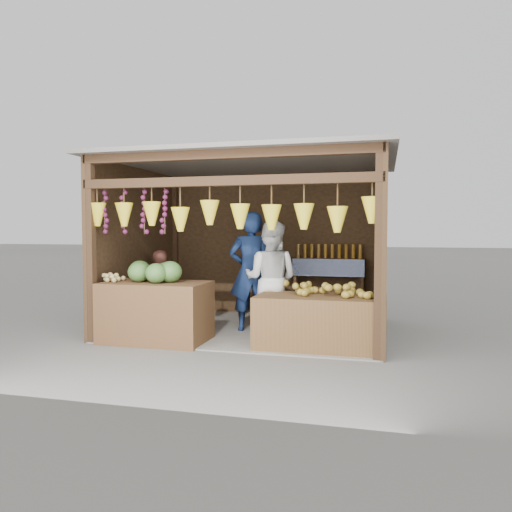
{
  "coord_description": "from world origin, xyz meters",
  "views": [
    {
      "loc": [
        2.0,
        -7.54,
        1.58
      ],
      "look_at": [
        0.08,
        -0.1,
        1.17
      ],
      "focal_mm": 35.0,
      "sensor_mm": 36.0,
      "label": 1
    }
  ],
  "objects_px": {
    "counter_right": "(320,322)",
    "man_standing": "(251,272)",
    "woman_standing": "(271,279)",
    "vendor_seated": "(160,279)",
    "counter_left": "(156,312)"
  },
  "relations": [
    {
      "from": "man_standing",
      "to": "counter_right",
      "type": "bearing_deg",
      "value": 124.72
    },
    {
      "from": "counter_right",
      "to": "vendor_seated",
      "type": "distance_m",
      "value": 3.01
    },
    {
      "from": "counter_left",
      "to": "counter_right",
      "type": "distance_m",
      "value": 2.31
    },
    {
      "from": "man_standing",
      "to": "vendor_seated",
      "type": "xyz_separation_m",
      "value": [
        -1.61,
        0.19,
        -0.17
      ]
    },
    {
      "from": "man_standing",
      "to": "vendor_seated",
      "type": "distance_m",
      "value": 1.63
    },
    {
      "from": "counter_right",
      "to": "counter_left",
      "type": "bearing_deg",
      "value": -176.11
    },
    {
      "from": "counter_left",
      "to": "man_standing",
      "type": "bearing_deg",
      "value": 42.32
    },
    {
      "from": "man_standing",
      "to": "woman_standing",
      "type": "distance_m",
      "value": 0.48
    },
    {
      "from": "counter_right",
      "to": "vendor_seated",
      "type": "relative_size",
      "value": 1.74
    },
    {
      "from": "counter_left",
      "to": "counter_right",
      "type": "height_order",
      "value": "counter_left"
    },
    {
      "from": "counter_right",
      "to": "woman_standing",
      "type": "relative_size",
      "value": 1.0
    },
    {
      "from": "counter_right",
      "to": "man_standing",
      "type": "distance_m",
      "value": 1.57
    },
    {
      "from": "counter_right",
      "to": "woman_standing",
      "type": "bearing_deg",
      "value": 144.29
    },
    {
      "from": "vendor_seated",
      "to": "counter_right",
      "type": "bearing_deg",
      "value": 169.63
    },
    {
      "from": "counter_right",
      "to": "man_standing",
      "type": "xyz_separation_m",
      "value": [
        -1.19,
        0.86,
        0.58
      ]
    }
  ]
}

